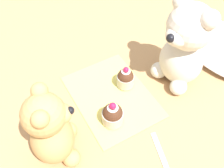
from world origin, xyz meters
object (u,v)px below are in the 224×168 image
object	(u,v)px
teddy_bear_tan	(51,130)
cupcake_near_cream_bear	(125,78)
teddy_bear_cream	(184,46)
cupcake_near_tan_bear	(113,115)
teaspoon	(162,155)

from	to	relation	value
teddy_bear_tan	cupcake_near_cream_bear	world-z (taller)	teddy_bear_tan
teddy_bear_cream	cupcake_near_tan_bear	distance (m)	0.25
cupcake_near_tan_bear	teddy_bear_tan	bearing A→B (deg)	-88.85
teaspoon	teddy_bear_cream	bearing A→B (deg)	149.89
cupcake_near_cream_bear	teddy_bear_cream	bearing A→B (deg)	71.47
teddy_bear_cream	cupcake_near_cream_bear	distance (m)	0.18
cupcake_near_tan_bear	teaspoon	distance (m)	0.15
cupcake_near_cream_bear	cupcake_near_tan_bear	bearing A→B (deg)	-46.48
teddy_bear_tan	cupcake_near_tan_bear	bearing A→B (deg)	-70.16
cupcake_near_tan_bear	cupcake_near_cream_bear	bearing A→B (deg)	133.52
teddy_bear_tan	teaspoon	bearing A→B (deg)	-104.34
cupcake_near_tan_bear	teaspoon	xyz separation A→B (m)	(0.14, 0.05, -0.03)
cupcake_near_tan_bear	teaspoon	size ratio (longest dim) A/B	0.63
teddy_bear_cream	cupcake_near_cream_bear	size ratio (longest dim) A/B	3.67
teddy_bear_tan	teaspoon	world-z (taller)	teddy_bear_tan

